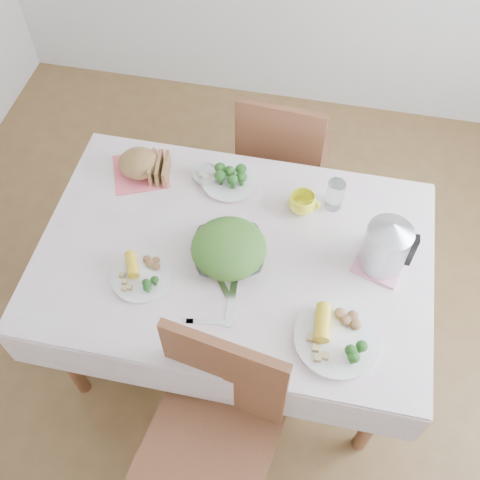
% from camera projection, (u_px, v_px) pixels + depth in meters
% --- Properties ---
extents(floor, '(3.60, 3.60, 0.00)m').
position_uv_depth(floor, '(235.00, 337.00, 2.77)').
color(floor, brown).
rests_on(floor, ground).
extents(dining_table, '(1.40, 0.90, 0.75)m').
position_uv_depth(dining_table, '(235.00, 301.00, 2.46)').
color(dining_table, brown).
rests_on(dining_table, floor).
extents(tablecloth, '(1.50, 1.00, 0.01)m').
position_uv_depth(tablecloth, '(234.00, 253.00, 2.15)').
color(tablecloth, silver).
rests_on(tablecloth, dining_table).
extents(chair_near, '(0.52, 0.52, 1.00)m').
position_uv_depth(chair_near, '(206.00, 456.00, 2.00)').
color(chair_near, brown).
rests_on(chair_near, floor).
extents(chair_far, '(0.45, 0.45, 0.94)m').
position_uv_depth(chair_far, '(285.00, 154.00, 2.84)').
color(chair_far, brown).
rests_on(chair_far, floor).
extents(salad_bowl, '(0.32, 0.32, 0.07)m').
position_uv_depth(salad_bowl, '(229.00, 253.00, 2.10)').
color(salad_bowl, white).
rests_on(salad_bowl, tablecloth).
extents(dinner_plate_left, '(0.25, 0.25, 0.02)m').
position_uv_depth(dinner_plate_left, '(142.00, 277.00, 2.07)').
color(dinner_plate_left, white).
rests_on(dinner_plate_left, tablecloth).
extents(dinner_plate_right, '(0.37, 0.37, 0.02)m').
position_uv_depth(dinner_plate_right, '(337.00, 339.00, 1.93)').
color(dinner_plate_right, white).
rests_on(dinner_plate_right, tablecloth).
extents(broccoli_plate, '(0.31, 0.31, 0.02)m').
position_uv_depth(broccoli_plate, '(230.00, 181.00, 2.34)').
color(broccoli_plate, beige).
rests_on(broccoli_plate, tablecloth).
extents(napkin, '(0.29, 0.29, 0.00)m').
position_uv_depth(napkin, '(141.00, 172.00, 2.38)').
color(napkin, '#FD646F').
rests_on(napkin, tablecloth).
extents(bread_loaf, '(0.19, 0.19, 0.10)m').
position_uv_depth(bread_loaf, '(139.00, 163.00, 2.33)').
color(bread_loaf, olive).
rests_on(bread_loaf, napkin).
extents(fruit_bowl, '(0.13, 0.13, 0.04)m').
position_uv_depth(fruit_bowl, '(206.00, 176.00, 2.34)').
color(fruit_bowl, white).
rests_on(fruit_bowl, tablecloth).
extents(yellow_mug, '(0.12, 0.12, 0.08)m').
position_uv_depth(yellow_mug, '(302.00, 203.00, 2.23)').
color(yellow_mug, '#FFFA28').
rests_on(yellow_mug, tablecloth).
extents(glass_tumbler, '(0.09, 0.09, 0.13)m').
position_uv_depth(glass_tumbler, '(335.00, 195.00, 2.22)').
color(glass_tumbler, white).
rests_on(glass_tumbler, tablecloth).
extents(pink_tray, '(0.22, 0.22, 0.01)m').
position_uv_depth(pink_tray, '(380.00, 262.00, 2.11)').
color(pink_tray, '#FD9BBB').
rests_on(pink_tray, tablecloth).
extents(electric_kettle, '(0.17, 0.17, 0.23)m').
position_uv_depth(electric_kettle, '(386.00, 245.00, 2.02)').
color(electric_kettle, '#B2B5BA').
rests_on(electric_kettle, pink_tray).
extents(fork_left, '(0.13, 0.18, 0.00)m').
position_uv_depth(fork_left, '(219.00, 276.00, 2.08)').
color(fork_left, silver).
rests_on(fork_left, tablecloth).
extents(fork_right, '(0.04, 0.22, 0.00)m').
position_uv_depth(fork_right, '(232.00, 300.00, 2.02)').
color(fork_right, silver).
rests_on(fork_right, tablecloth).
extents(knife, '(0.17, 0.05, 0.00)m').
position_uv_depth(knife, '(209.00, 322.00, 1.97)').
color(knife, silver).
rests_on(knife, tablecloth).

